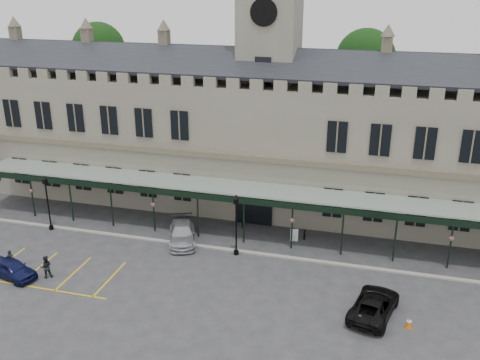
% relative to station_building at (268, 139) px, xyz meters
% --- Properties ---
extents(ground, '(140.00, 140.00, 0.00)m').
position_rel_station_building_xyz_m(ground, '(0.00, -15.91, -6.47)').
color(ground, '#303033').
extents(station_building, '(60.00, 10.36, 17.30)m').
position_rel_station_building_xyz_m(station_building, '(0.00, 0.00, 0.00)').
color(station_building, slate).
rests_on(station_building, ground).
extents(clock_tower, '(5.60, 5.60, 24.80)m').
position_rel_station_building_xyz_m(clock_tower, '(0.00, 0.09, 6.64)').
color(clock_tower, slate).
rests_on(clock_tower, ground).
extents(canopy, '(50.00, 4.10, 4.30)m').
position_rel_station_building_xyz_m(canopy, '(0.00, -8.45, -4.06)').
color(canopy, '#8C9E93').
rests_on(canopy, ground).
extents(kerb, '(60.00, 0.40, 0.12)m').
position_rel_station_building_xyz_m(kerb, '(0.00, -10.41, -6.41)').
color(kerb, gray).
rests_on(kerb, ground).
extents(parking_markings, '(16.00, 6.00, 0.01)m').
position_rel_station_building_xyz_m(parking_markings, '(-14.00, -17.41, -6.47)').
color(parking_markings, gold).
rests_on(parking_markings, ground).
extents(tree_behind_left, '(6.00, 6.00, 16.00)m').
position_rel_station_building_xyz_m(tree_behind_left, '(-22.00, 9.09, 6.35)').
color(tree_behind_left, '#332314').
rests_on(tree_behind_left, ground).
extents(tree_behind_mid, '(6.00, 6.00, 16.00)m').
position_rel_station_building_xyz_m(tree_behind_mid, '(8.00, 9.09, 6.35)').
color(tree_behind_mid, '#332314').
rests_on(tree_behind_mid, ground).
extents(lamp_post_left, '(0.48, 0.48, 5.04)m').
position_rel_station_building_xyz_m(lamp_post_left, '(-16.92, -10.76, -3.48)').
color(lamp_post_left, black).
rests_on(lamp_post_left, ground).
extents(lamp_post_mid, '(0.49, 0.49, 5.17)m').
position_rel_station_building_xyz_m(lamp_post_mid, '(-0.05, -10.87, -3.40)').
color(lamp_post_mid, black).
rests_on(lamp_post_mid, ground).
extents(traffic_cone, '(0.44, 0.44, 0.70)m').
position_rel_station_building_xyz_m(traffic_cone, '(13.01, -17.17, -6.13)').
color(traffic_cone, '#DA5E06').
rests_on(traffic_cone, ground).
extents(sign_board, '(0.64, 0.20, 1.11)m').
position_rel_station_building_xyz_m(sign_board, '(4.01, -7.40, -5.92)').
color(sign_board, black).
rests_on(sign_board, ground).
extents(bollard_left, '(0.16, 0.16, 0.89)m').
position_rel_station_building_xyz_m(bollard_left, '(-0.77, -6.16, -6.02)').
color(bollard_left, black).
rests_on(bollard_left, ground).
extents(bollard_right, '(0.15, 0.15, 0.86)m').
position_rel_station_building_xyz_m(bollard_right, '(4.79, -6.87, -6.04)').
color(bollard_right, black).
rests_on(bollard_right, ground).
extents(car_left_a, '(4.41, 2.70, 1.40)m').
position_rel_station_building_xyz_m(car_left_a, '(-15.00, -18.50, -5.77)').
color(car_left_a, '#0D123D').
rests_on(car_left_a, ground).
extents(car_taxi, '(3.84, 5.60, 1.51)m').
position_rel_station_building_xyz_m(car_taxi, '(-5.00, -9.88, -5.72)').
color(car_taxi, '#9B9DA2').
rests_on(car_taxi, ground).
extents(car_van, '(3.60, 5.71, 1.47)m').
position_rel_station_building_xyz_m(car_van, '(10.80, -16.31, -5.73)').
color(car_van, black).
rests_on(car_van, ground).
extents(person_a, '(0.68, 0.54, 1.65)m').
position_rel_station_building_xyz_m(person_a, '(-15.72, -17.67, -5.64)').
color(person_a, black).
rests_on(person_a, ground).
extents(person_b, '(1.07, 1.02, 1.74)m').
position_rel_station_building_xyz_m(person_b, '(-12.56, -17.87, -5.60)').
color(person_b, black).
rests_on(person_b, ground).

